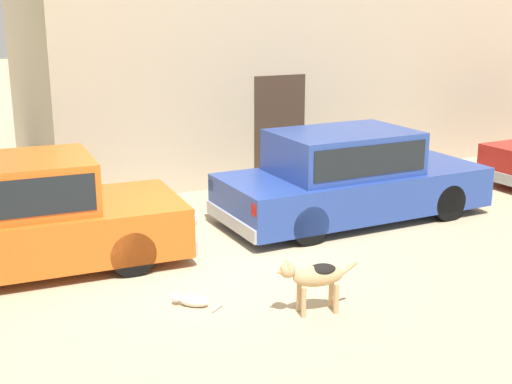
{
  "coord_description": "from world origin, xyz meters",
  "views": [
    {
      "loc": [
        -3.0,
        -8.0,
        3.4
      ],
      "look_at": [
        0.97,
        0.2,
        0.9
      ],
      "focal_mm": 47.88,
      "sensor_mm": 36.0,
      "label": 1
    }
  ],
  "objects_px": {
    "parked_sedan_nearest": "(22,216)",
    "stray_dog_spotted": "(315,276)",
    "stray_cat": "(192,301)",
    "parked_sedan_second": "(349,175)"
  },
  "relations": [
    {
      "from": "parked_sedan_nearest",
      "to": "stray_dog_spotted",
      "type": "distance_m",
      "value": 3.99
    },
    {
      "from": "parked_sedan_second",
      "to": "stray_dog_spotted",
      "type": "relative_size",
      "value": 4.69
    },
    {
      "from": "parked_sedan_nearest",
      "to": "parked_sedan_second",
      "type": "height_order",
      "value": "parked_sedan_nearest"
    },
    {
      "from": "parked_sedan_second",
      "to": "stray_dog_spotted",
      "type": "distance_m",
      "value": 3.67
    },
    {
      "from": "parked_sedan_second",
      "to": "stray_cat",
      "type": "bearing_deg",
      "value": -150.31
    },
    {
      "from": "parked_sedan_nearest",
      "to": "stray_dog_spotted",
      "type": "xyz_separation_m",
      "value": [
        2.77,
        -2.86,
        -0.29
      ]
    },
    {
      "from": "stray_cat",
      "to": "parked_sedan_second",
      "type": "bearing_deg",
      "value": -110.42
    },
    {
      "from": "parked_sedan_nearest",
      "to": "stray_dog_spotted",
      "type": "bearing_deg",
      "value": -42.89
    },
    {
      "from": "parked_sedan_nearest",
      "to": "stray_dog_spotted",
      "type": "relative_size",
      "value": 4.5
    },
    {
      "from": "parked_sedan_second",
      "to": "stray_dog_spotted",
      "type": "xyz_separation_m",
      "value": [
        -2.32,
        -2.84,
        -0.29
      ]
    }
  ]
}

